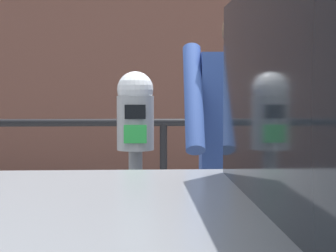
# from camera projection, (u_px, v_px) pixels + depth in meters

# --- Properties ---
(parking_meter) EXTENTS (0.19, 0.19, 1.38)m
(parking_meter) POSITION_uv_depth(u_px,v_px,m) (135.00, 142.00, 3.08)
(parking_meter) COLOR slate
(parking_meter) RESTS_ON sidewalk_curb
(pedestrian_at_meter) EXTENTS (0.63, 0.48, 1.70)m
(pedestrian_at_meter) POSITION_uv_depth(u_px,v_px,m) (243.00, 152.00, 3.10)
(pedestrian_at_meter) COLOR slate
(pedestrian_at_meter) RESTS_ON sidewalk_curb
(background_railing) EXTENTS (24.06, 0.06, 1.05)m
(background_railing) POSITION_uv_depth(u_px,v_px,m) (163.00, 157.00, 4.93)
(background_railing) COLOR black
(background_railing) RESTS_ON sidewalk_curb
(backdrop_wall) EXTENTS (32.00, 0.50, 2.69)m
(backdrop_wall) POSITION_uv_depth(u_px,v_px,m) (153.00, 95.00, 8.49)
(backdrop_wall) COLOR brown
(backdrop_wall) RESTS_ON ground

